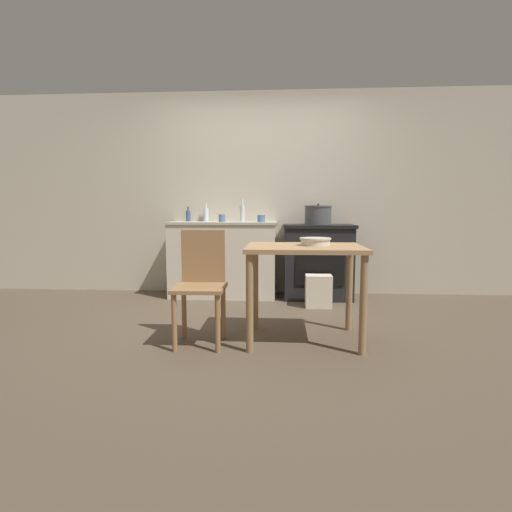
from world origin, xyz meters
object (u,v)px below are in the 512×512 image
Objects in this scene: chair at (201,282)px; stock_pot at (318,215)px; cup_center at (261,219)px; stove at (318,261)px; bottle_far_left at (188,216)px; cup_center_left at (222,218)px; bottle_mid_left at (206,214)px; mixing_bowl_large at (315,241)px; work_table at (304,262)px; flour_sack at (318,291)px; bottle_left at (242,213)px.

stock_pot is (1.08, 1.75, 0.52)m from chair.
cup_center is at bearing -172.38° from stock_pot.
stock_pot reaches higher than stove.
cup_center_left is (0.46, -0.18, -0.03)m from bottle_far_left.
cup_center is (0.72, -0.28, -0.05)m from bottle_mid_left.
bottle_far_left is (-1.47, 1.76, 0.18)m from mixing_bowl_large.
bottle_far_left is at bearing 174.90° from stock_pot.
stock_pot is at bearing -5.10° from bottle_far_left.
bottle_far_left is at bearing 158.39° from cup_center_left.
cup_center reaches higher than work_table.
chair is 2.04m from bottle_far_left.
cup_center_left is at bearing 157.67° from flour_sack.
bottle_mid_left is (-1.16, 1.84, 0.36)m from work_table.
chair is 2.04m from bottle_mid_left.
work_table is 1.71m from stock_pot.
bottle_left is 0.27m from cup_center.
cup_center is (0.48, -0.05, -0.00)m from cup_center_left.
bottle_left is (-0.93, 0.04, 0.59)m from stove.
bottle_left is 0.26m from cup_center_left.
work_table is 3.64× the size of mixing_bowl_large.
flour_sack is 1.91m from bottle_far_left.
flour_sack is 1.76m from bottle_mid_left.
bottle_far_left reaches higher than cup_center_left.
stove is at bearing 84.04° from mixing_bowl_large.
flour_sack is 1.40× the size of mixing_bowl_large.
bottle_far_left is at bearing 104.91° from chair.
stock_pot is 1.17m from cup_center_left.
cup_center is at bearing 75.48° from chair.
bottle_mid_left is at bearing 10.90° from bottle_far_left.
cup_center_left is (-0.91, 1.62, 0.32)m from work_table.
work_table is at bearing -98.89° from stove.
stock_pot is at bearing -7.60° from bottle_mid_left.
work_table is 1.85m from bottle_left.
cup_center_left reaches higher than chair.
bottle_far_left reaches higher than chair.
cup_center_left reaches higher than work_table.
cup_center is at bearing -21.11° from bottle_mid_left.
chair is 2.76× the size of stock_pot.
mixing_bowl_large is 1.87m from cup_center_left.
stock_pot is at bearing -1.30° from bottle_left.
work_table is 0.19m from mixing_bowl_large.
stock_pot is 1.18× the size of bottle_left.
bottle_far_left is 0.97m from cup_center.
bottle_far_left reaches higher than cup_center.
cup_center reaches higher than mixing_bowl_large.
cup_center_left is (-0.24, -0.06, -0.06)m from bottle_left.
work_table is 5.00× the size of bottle_far_left.
chair is 1.86m from bottle_left.
mixing_bowl_large is at bearing -64.99° from bottle_left.
chair is 3.96× the size of bottle_mid_left.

